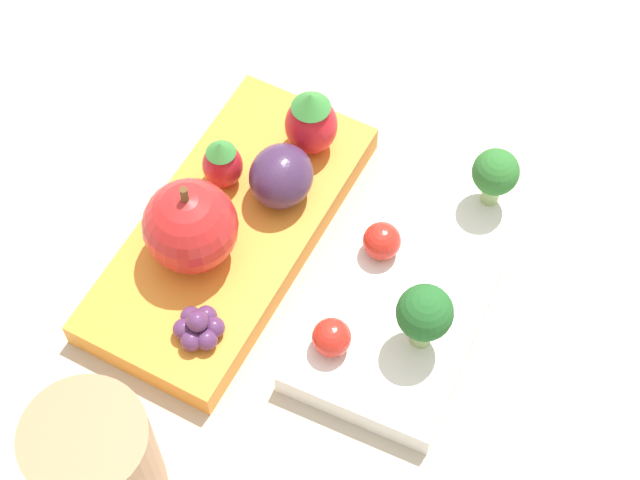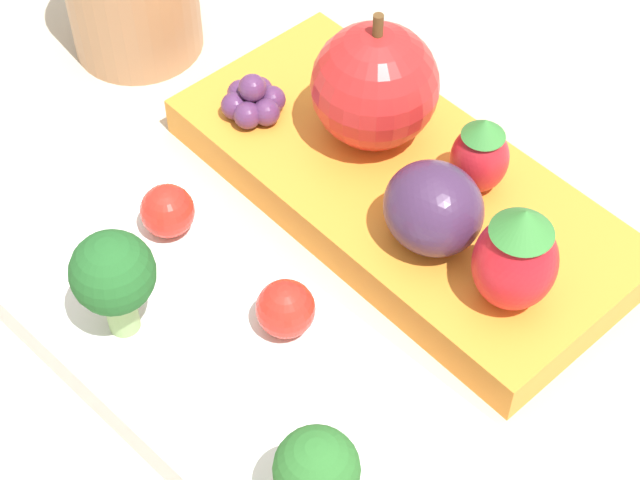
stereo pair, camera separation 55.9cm
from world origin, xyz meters
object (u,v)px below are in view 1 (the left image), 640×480
(apple, at_px, (190,226))
(grape_cluster, at_px, (199,327))
(bento_box_fruit, at_px, (230,231))
(strawberry_1, at_px, (222,163))
(cherry_tomato_1, at_px, (332,337))
(plum, at_px, (281,176))
(strawberry_0, at_px, (311,122))
(cherry_tomato_0, at_px, (382,241))
(bento_box_savoury, at_px, (412,283))
(broccoli_floret_0, at_px, (495,174))
(broccoli_floret_1, at_px, (425,314))
(drinking_cup, at_px, (96,462))

(apple, distance_m, grape_cluster, 0.06)
(bento_box_fruit, bearing_deg, strawberry_1, -146.24)
(bento_box_fruit, bearing_deg, apple, -18.35)
(cherry_tomato_1, bearing_deg, plum, -137.70)
(strawberry_0, xyz_separation_m, plum, (0.04, 0.00, -0.01))
(apple, relative_size, strawberry_0, 1.30)
(strawberry_0, bearing_deg, cherry_tomato_0, 54.70)
(strawberry_1, bearing_deg, bento_box_savoury, 85.68)
(broccoli_floret_0, height_order, broccoli_floret_1, broccoli_floret_1)
(cherry_tomato_1, height_order, grape_cluster, same)
(cherry_tomato_0, height_order, plum, plum)
(apple, bearing_deg, bento_box_fruit, 161.65)
(bento_box_savoury, distance_m, drinking_cup, 0.22)
(bento_box_savoury, relative_size, plum, 4.53)
(broccoli_floret_1, distance_m, plum, 0.13)
(strawberry_0, height_order, drinking_cup, drinking_cup)
(cherry_tomato_0, xyz_separation_m, apple, (0.05, -0.10, 0.02))
(apple, distance_m, strawberry_0, 0.11)
(broccoli_floret_0, bearing_deg, broccoli_floret_1, -0.13)
(apple, bearing_deg, strawberry_1, -170.33)
(bento_box_fruit, xyz_separation_m, strawberry_0, (-0.08, 0.02, 0.04))
(apple, height_order, plum, apple)
(cherry_tomato_1, xyz_separation_m, grape_cluster, (0.03, -0.07, -0.00))
(bento_box_fruit, bearing_deg, plum, 150.28)
(broccoli_floret_1, height_order, plum, broccoli_floret_1)
(broccoli_floret_0, relative_size, broccoli_floret_1, 0.89)
(apple, bearing_deg, strawberry_0, 164.67)
(cherry_tomato_1, xyz_separation_m, strawberry_0, (-0.13, -0.08, 0.02))
(strawberry_1, bearing_deg, strawberry_0, 142.64)
(apple, distance_m, plum, 0.07)
(grape_cluster, bearing_deg, strawberry_0, -179.24)
(cherry_tomato_1, relative_size, grape_cluster, 0.76)
(bento_box_fruit, distance_m, cherry_tomato_0, 0.10)
(apple, bearing_deg, broccoli_floret_1, 92.48)
(broccoli_floret_0, distance_m, drinking_cup, 0.29)
(apple, xyz_separation_m, drinking_cup, (0.15, 0.02, -0.01))
(grape_cluster, bearing_deg, drinking_cup, -3.35)
(broccoli_floret_0, xyz_separation_m, plum, (0.06, -0.12, -0.01))
(bento_box_savoury, relative_size, broccoli_floret_0, 4.35)
(bento_box_savoury, xyz_separation_m, strawberry_1, (-0.01, -0.14, 0.03))
(cherry_tomato_1, xyz_separation_m, strawberry_1, (-0.08, -0.11, 0.01))
(broccoli_floret_0, bearing_deg, apple, -51.81)
(broccoli_floret_1, xyz_separation_m, drinking_cup, (0.15, -0.12, -0.01))
(broccoli_floret_0, height_order, strawberry_0, strawberry_0)
(broccoli_floret_1, bearing_deg, plum, -114.74)
(strawberry_1, distance_m, grape_cluster, 0.11)
(drinking_cup, bearing_deg, bento_box_fruit, -174.81)
(broccoli_floret_1, bearing_deg, drinking_cup, -38.96)
(cherry_tomato_0, relative_size, cherry_tomato_1, 1.02)
(broccoli_floret_0, bearing_deg, strawberry_0, -83.86)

